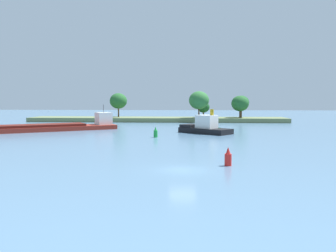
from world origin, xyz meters
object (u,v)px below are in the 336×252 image
object	(u,v)px
small_motorboat	(209,129)
channel_buoy_green	(156,133)
tugboat	(204,127)
cargo_barge	(35,128)
channel_buoy_red	(228,158)

from	to	relation	value
small_motorboat	channel_buoy_green	world-z (taller)	channel_buoy_green
tugboat	channel_buoy_green	xyz separation A→B (m)	(-8.91, -8.24, -0.40)
small_motorboat	channel_buoy_green	xyz separation A→B (m)	(-10.11, -15.67, 0.52)
channel_buoy_green	small_motorboat	bearing A→B (deg)	57.17
channel_buoy_green	tugboat	bearing A→B (deg)	42.76
cargo_barge	channel_buoy_red	xyz separation A→B (m)	(36.90, -36.35, -0.00)
small_motorboat	channel_buoy_red	size ratio (longest dim) A/B	2.90
cargo_barge	channel_buoy_green	bearing A→B (deg)	-20.31
small_motorboat	channel_buoy_red	distance (m)	42.12
small_motorboat	channel_buoy_red	world-z (taller)	channel_buoy_red
tugboat	channel_buoy_red	bearing A→B (deg)	-87.98
cargo_barge	channel_buoy_red	size ratio (longest dim) A/B	17.99
channel_buoy_red	channel_buoy_green	xyz separation A→B (m)	(-10.14, 26.44, 0.00)
cargo_barge	channel_buoy_red	world-z (taller)	cargo_barge
small_motorboat	tugboat	bearing A→B (deg)	-99.15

